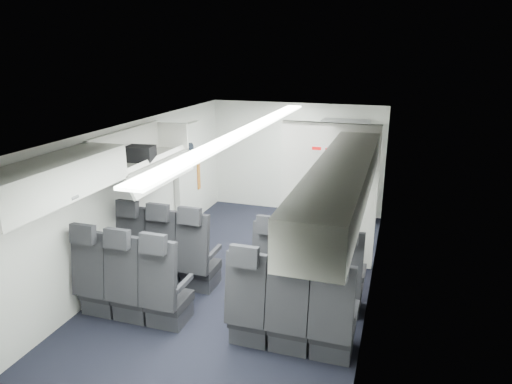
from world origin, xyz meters
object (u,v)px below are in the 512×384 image
Objects in this scene: seat_row_mid at (207,301)px; boarding_door at (189,176)px; seat_row_front at (234,267)px; carry_on_bag at (141,154)px; flight_attendant at (296,199)px; galley_unit at (343,171)px.

seat_row_mid is 3.45m from boarding_door.
seat_row_mid is at bearing -61.23° from boarding_door.
carry_on_bag is (-1.38, 0.18, 1.38)m from seat_row_front.
carry_on_bag is (0.26, -1.91, 0.83)m from boarding_door.
galley_unit is at bearing -3.50° from flight_attendant.
carry_on_bag is (-2.33, -3.08, 0.83)m from galley_unit.
seat_row_mid is at bearing -167.13° from flight_attendant.
seat_row_front is 1.79× the size of boarding_door.
carry_on_bag is at bearing 142.16° from seat_row_mid.
flight_attendant is at bearing -113.82° from galley_unit.
boarding_door is (-1.64, 2.09, 0.55)m from seat_row_front.
galley_unit is 1.02× the size of boarding_door.
carry_on_bag is at bearing -82.39° from boarding_door.
carry_on_bag is at bearing 155.55° from flight_attendant.
flight_attendant is (-0.58, -1.31, -0.18)m from galley_unit.
boarding_door is at bearing 128.16° from seat_row_front.
seat_row_mid is at bearing -44.91° from carry_on_bag.
flight_attendant reaches higher than seat_row_mid.
seat_row_front is 9.20× the size of carry_on_bag.
flight_attendant is 4.26× the size of carry_on_bag.
carry_on_bag reaches higher than flight_attendant.
galley_unit is (0.95, 4.15, 0.55)m from seat_row_mid.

